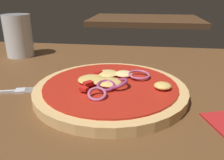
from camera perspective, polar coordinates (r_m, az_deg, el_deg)
name	(u,v)px	position (r m, az deg, el deg)	size (l,w,h in m)	color
dining_table	(100,111)	(0.40, -2.91, -7.63)	(1.45, 0.85, 0.03)	brown
pizza	(111,89)	(0.42, -0.32, -2.16)	(0.27, 0.27, 0.04)	tan
fork	(6,92)	(0.47, -24.84, -2.65)	(0.15, 0.06, 0.01)	silver
beer_glass	(19,37)	(0.71, -22.26, 9.92)	(0.08, 0.08, 0.12)	silver
background_table	(145,20)	(1.65, 8.27, 14.52)	(0.74, 0.51, 0.03)	#4C301C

